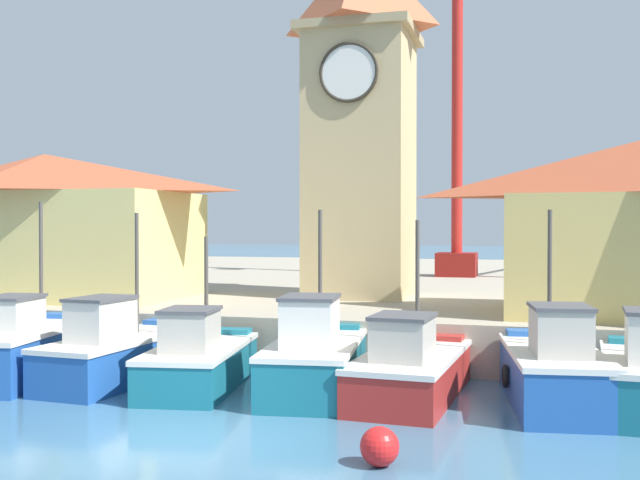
{
  "coord_description": "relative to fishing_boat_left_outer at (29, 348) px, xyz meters",
  "views": [
    {
      "loc": [
        6.13,
        -12.08,
        3.87
      ],
      "look_at": [
        0.12,
        9.26,
        3.5
      ],
      "focal_mm": 42.0,
      "sensor_mm": 36.0,
      "label": 1
    }
  ],
  "objects": [
    {
      "name": "fishing_boat_mid_left",
      "position": [
        4.61,
        0.25,
        -0.12
      ],
      "size": [
        2.59,
        4.89,
        3.65
      ],
      "color": "#196B7F",
      "rests_on": "ground"
    },
    {
      "name": "port_crane_far",
      "position": [
        8.57,
        22.53,
        8.08
      ],
      "size": [
        5.39,
        8.16,
        19.66
      ],
      "color": "maroon",
      "rests_on": "quay_wharf"
    },
    {
      "name": "fishing_boat_left_inner",
      "position": [
        2.38,
        0.44,
        -0.05
      ],
      "size": [
        2.16,
        5.32,
        4.26
      ],
      "color": "#2356A8",
      "rests_on": "ground"
    },
    {
      "name": "ground_plane",
      "position": [
        6.18,
        -4.2,
        -0.8
      ],
      "size": [
        300.0,
        300.0,
        0.0
      ],
      "primitive_type": "plane",
      "color": "teal"
    },
    {
      "name": "warehouse_left",
      "position": [
        -4.57,
        6.98,
        3.21
      ],
      "size": [
        10.72,
        5.77,
        5.14
      ],
      "color": "#E5D17A",
      "rests_on": "quay_wharf"
    },
    {
      "name": "quay_wharf",
      "position": [
        6.18,
        23.07,
        -0.1
      ],
      "size": [
        120.0,
        40.0,
        1.38
      ],
      "primitive_type": "cube",
      "color": "#A89E89",
      "rests_on": "ground"
    },
    {
      "name": "clock_tower",
      "position": [
        6.41,
        10.03,
        7.32
      ],
      "size": [
        4.01,
        4.01,
        14.35
      ],
      "color": "tan",
      "rests_on": "quay_wharf"
    },
    {
      "name": "fishing_boat_left_outer",
      "position": [
        0.0,
        0.0,
        0.0
      ],
      "size": [
        2.45,
        5.07,
        4.55
      ],
      "color": "#2356A8",
      "rests_on": "ground"
    },
    {
      "name": "fishing_boat_mid_right",
      "position": [
        9.71,
        0.55,
        -0.13
      ],
      "size": [
        2.32,
        5.15,
        4.05
      ],
      "color": "#AD2823",
      "rests_on": "ground"
    },
    {
      "name": "fishing_boat_right_inner",
      "position": [
        12.82,
        0.65,
        -0.01
      ],
      "size": [
        2.51,
        4.91,
        4.27
      ],
      "color": "#2356A8",
      "rests_on": "ground"
    },
    {
      "name": "fishing_boat_center",
      "position": [
        7.45,
        0.58,
        -0.01
      ],
      "size": [
        2.56,
        5.23,
        4.3
      ],
      "color": "#196B7F",
      "rests_on": "ground"
    },
    {
      "name": "mooring_buoy",
      "position": [
        9.98,
        -4.43,
        -0.47
      ],
      "size": [
        0.65,
        0.65,
        0.65
      ],
      "primitive_type": "sphere",
      "color": "red",
      "rests_on": "ground"
    }
  ]
}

